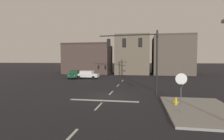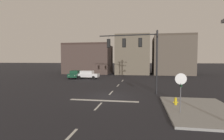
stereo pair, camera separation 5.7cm
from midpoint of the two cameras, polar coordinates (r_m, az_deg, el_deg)
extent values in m
plane|color=#232328|center=(18.46, -1.26, -8.42)|extent=(400.00, 400.00, 0.00)
cube|color=gray|center=(14.86, 26.61, -11.33)|extent=(5.00, 8.00, 0.15)
cube|color=silver|center=(16.55, -2.59, -9.78)|extent=(6.40, 0.50, 0.01)
cube|color=silver|center=(9.26, -13.85, -20.56)|extent=(0.16, 2.40, 0.01)
cube|color=silver|center=(14.65, -4.28, -11.49)|extent=(0.16, 2.40, 0.01)
cube|color=silver|center=(20.39, -0.19, -7.29)|extent=(0.16, 2.40, 0.01)
cube|color=silver|center=(26.25, 2.05, -4.93)|extent=(0.16, 2.40, 0.01)
cube|color=silver|center=(32.16, 3.46, -3.43)|extent=(0.16, 2.40, 0.01)
cylinder|color=black|center=(20.06, 14.26, 2.27)|extent=(0.20, 0.20, 6.85)
cylinder|color=black|center=(20.53, 5.02, 11.06)|extent=(6.55, 0.67, 0.12)
sphere|color=black|center=(20.31, 14.40, 12.12)|extent=(0.18, 0.18, 0.18)
cylinder|color=#56565B|center=(20.31, 9.14, 10.45)|extent=(0.03, 0.03, 0.35)
cube|color=black|center=(20.24, 9.13, 8.69)|extent=(0.32, 0.26, 0.90)
sphere|color=red|center=(20.40, 9.17, 9.44)|extent=(0.20, 0.20, 0.20)
sphere|color=#2D2314|center=(20.37, 9.16, 8.66)|extent=(0.20, 0.20, 0.20)
sphere|color=black|center=(20.35, 9.15, 7.87)|extent=(0.20, 0.20, 0.20)
cube|color=black|center=(20.22, 9.12, 8.70)|extent=(0.42, 0.06, 1.02)
cylinder|color=#56565B|center=(20.56, 4.00, 10.39)|extent=(0.03, 0.03, 0.35)
cube|color=black|center=(20.49, 3.99, 8.66)|extent=(0.32, 0.26, 0.90)
sphere|color=red|center=(20.65, 4.06, 9.40)|extent=(0.20, 0.20, 0.20)
sphere|color=#2D2314|center=(20.62, 4.05, 8.62)|extent=(0.20, 0.20, 0.20)
sphere|color=black|center=(20.59, 4.05, 7.84)|extent=(0.20, 0.20, 0.20)
cube|color=black|center=(20.47, 3.98, 8.66)|extent=(0.42, 0.06, 1.02)
cylinder|color=#56565B|center=(20.96, -0.99, 10.26)|extent=(0.03, 0.03, 0.35)
cube|color=black|center=(20.90, -0.99, 8.56)|extent=(0.32, 0.26, 0.90)
sphere|color=red|center=(21.05, -0.89, 9.29)|extent=(0.20, 0.20, 0.20)
sphere|color=#2D2314|center=(21.02, -0.89, 8.53)|extent=(0.20, 0.20, 0.20)
sphere|color=black|center=(21.00, -0.89, 7.76)|extent=(0.20, 0.20, 0.20)
cube|color=black|center=(20.88, -1.00, 8.56)|extent=(0.42, 0.06, 1.02)
cylinder|color=#56565B|center=(13.06, 21.22, -8.70)|extent=(0.06, 0.06, 2.15)
cylinder|color=white|center=(12.86, 21.35, -2.69)|extent=(0.76, 0.03, 0.76)
cylinder|color=#B21414|center=(12.87, 21.33, -2.68)|extent=(0.68, 0.03, 0.68)
cube|color=#19592D|center=(12.91, 21.30, -4.67)|extent=(0.02, 0.64, 0.16)
cube|color=silver|center=(35.75, -7.75, -1.67)|extent=(4.44, 1.91, 0.70)
cube|color=silver|center=(35.75, -7.99, -0.66)|extent=(2.50, 1.66, 0.56)
cube|color=#2D3842|center=(35.51, -6.82, -0.71)|extent=(0.29, 1.53, 0.47)
cube|color=#2D3842|center=(36.15, -9.74, -0.66)|extent=(0.26, 1.53, 0.46)
cylinder|color=black|center=(36.15, -5.13, -2.20)|extent=(0.65, 0.24, 0.64)
cylinder|color=black|center=(34.53, -5.92, -2.46)|extent=(0.65, 0.24, 0.64)
cylinder|color=black|center=(37.07, -9.45, -2.10)|extent=(0.65, 0.24, 0.64)
cylinder|color=black|center=(35.49, -10.41, -2.34)|extent=(0.65, 0.24, 0.64)
sphere|color=silver|center=(35.66, -4.13, -1.58)|extent=(0.16, 0.16, 0.16)
sphere|color=silver|center=(34.55, -4.64, -1.73)|extent=(0.16, 0.16, 0.16)
cube|color=maroon|center=(36.50, -10.99, -1.47)|extent=(0.07, 1.37, 0.12)
cube|color=#143D28|center=(36.82, -11.66, -1.56)|extent=(2.08, 4.51, 0.70)
cube|color=#143D28|center=(36.92, -11.60, -0.57)|extent=(1.75, 2.56, 0.56)
cube|color=#2D3842|center=(36.19, -11.97, -0.68)|extent=(1.53, 0.34, 0.47)
cube|color=#2D3842|center=(38.03, -11.07, -0.49)|extent=(1.53, 0.31, 0.46)
cylinder|color=black|center=(35.22, -11.05, -2.39)|extent=(0.26, 0.65, 0.64)
cylinder|color=black|center=(35.76, -13.66, -2.34)|extent=(0.26, 0.65, 0.64)
cylinder|color=black|center=(38.00, -9.77, -1.97)|extent=(0.26, 0.65, 0.64)
cylinder|color=black|center=(38.49, -12.21, -1.93)|extent=(0.26, 0.65, 0.64)
sphere|color=silver|center=(34.57, -11.85, -1.79)|extent=(0.16, 0.16, 0.16)
sphere|color=silver|center=(34.94, -13.65, -1.76)|extent=(0.16, 0.16, 0.16)
cube|color=maroon|center=(38.89, -10.69, -1.18)|extent=(1.37, 0.13, 0.12)
cylinder|color=gold|center=(15.30, 19.82, -9.80)|extent=(0.22, 0.22, 0.55)
cylinder|color=gold|center=(15.37, 19.80, -10.80)|extent=(0.30, 0.30, 0.10)
sphere|color=gold|center=(15.24, 19.85, -8.61)|extent=(0.20, 0.20, 0.20)
cylinder|color=gold|center=(15.27, 19.26, -9.71)|extent=(0.10, 0.08, 0.08)
cylinder|color=gold|center=(15.33, 20.38, -9.69)|extent=(0.10, 0.08, 0.08)
cube|color=#473833|center=(49.93, -7.56, 3.33)|extent=(12.40, 8.12, 7.70)
cube|color=#3A2B26|center=(46.54, -8.98, 8.39)|extent=(12.40, 0.60, 0.50)
cube|color=#665B4C|center=(49.44, 6.80, 4.49)|extent=(8.60, 11.44, 9.70)
cube|color=brown|center=(44.45, 6.50, 11.24)|extent=(8.60, 0.60, 0.50)
cube|color=brown|center=(48.97, 18.74, 4.26)|extent=(9.70, 9.42, 9.52)
cube|color=#493F35|center=(45.02, 19.76, 10.75)|extent=(9.70, 0.60, 0.50)
camera|label=1|loc=(0.03, -89.93, 0.00)|focal=28.50mm
camera|label=2|loc=(0.03, 90.07, 0.00)|focal=28.50mm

